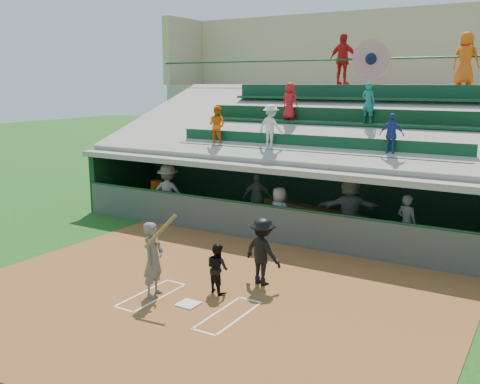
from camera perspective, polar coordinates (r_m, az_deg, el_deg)
The scene contains 20 objects.
ground at distance 11.83m, azimuth -5.53°, elevation -11.96°, with size 100.00×100.00×0.00m, color #154A14.
dirt_slab at distance 12.19m, azimuth -4.12°, elevation -11.13°, with size 11.00×9.00×0.02m, color brown.
home_plate at distance 11.81m, azimuth -5.54°, elevation -11.80°, with size 0.43×0.43×0.03m, color silver.
batters_box_chalk at distance 11.82m, azimuth -5.54°, elevation -11.86°, with size 2.65×1.85×0.01m.
dugout_floor at distance 17.39m, azimuth 7.79°, elevation -4.17°, with size 16.00×3.50×0.04m, color gray.
concourse_slab at distance 23.24m, azimuth 14.56°, elevation 5.28°, with size 20.00×3.00×4.60m, color #9A958C.
grandstand at distance 20.42m, azimuth 12.13°, elevation 4.45°, with size 20.40×10.40×7.80m.
batter_at_plate at distance 12.09m, azimuth -9.22°, elevation -7.06°, with size 0.88×0.76×1.95m.
catcher at distance 12.23m, azimuth -2.43°, elevation -8.10°, with size 0.56×0.43×1.15m, color black.
home_umpire at distance 12.64m, azimuth 2.43°, elevation -6.35°, with size 1.04×0.60×1.60m, color black.
dugout_bench at distance 18.38m, azimuth 8.70°, elevation -2.51°, with size 15.67×0.47×0.47m, color #956236.
white_table at distance 20.20m, azimuth -8.87°, elevation -0.92°, with size 0.78×0.59×0.69m, color white.
water_cooler at distance 20.11m, azimuth -8.92°, elevation 0.64°, with size 0.42×0.42×0.42m, color #CA560B.
dugout_player_a at distance 18.37m, azimuth -7.67°, elevation -0.10°, with size 1.27×0.73×1.96m, color #50534E.
dugout_player_b at distance 18.00m, azimuth 1.88°, elevation -0.66°, with size 1.00×0.42×1.71m, color #5D605B.
dugout_player_c at distance 16.13m, azimuth 4.20°, elevation -2.31°, with size 0.79×0.51×1.61m, color #60625C.
dugout_player_d at distance 16.18m, azimuth 11.60°, elevation -1.81°, with size 1.83×0.58×1.98m, color #60635D.
dugout_player_e at distance 15.58m, azimuth 17.34°, elevation -3.24°, with size 0.60×0.40×1.65m, color #5A5D58.
concourse_staff_a at distance 22.39m, azimuth 10.95°, elevation 13.71°, with size 1.19×0.49×2.03m, color red.
concourse_staff_b at distance 20.98m, azimuth 22.94°, elevation 12.95°, with size 0.91×0.59×1.87m, color #E9520D.
Camera 1 is at (6.50, -8.68, 4.72)m, focal length 40.00 mm.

